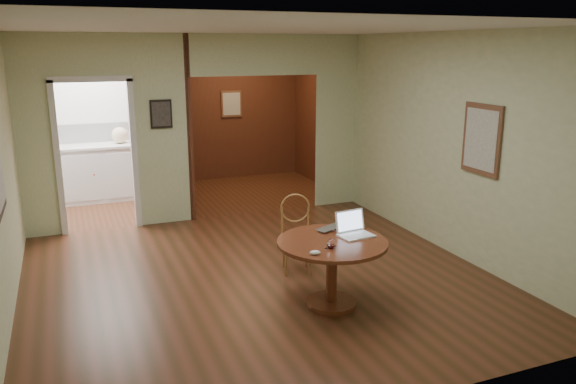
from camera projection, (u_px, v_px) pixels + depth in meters
name	position (u px, v px, depth m)	size (l,w,h in m)	color
floor	(261.00, 279.00, 6.25)	(5.00, 5.00, 0.00)	#402612
room_shell	(164.00, 130.00, 8.54)	(5.20, 7.50, 5.00)	white
dining_table	(332.00, 258.00, 5.51)	(1.09, 1.09, 0.68)	brown
chair	(296.00, 229.00, 6.41)	(0.46, 0.46, 0.89)	#A67E3B
open_laptop	(353.00, 228.00, 5.64)	(0.36, 0.32, 0.23)	white
closed_laptop	(333.00, 229.00, 5.77)	(0.32, 0.21, 0.03)	#B4B5B9
mouse	(315.00, 253.00, 5.09)	(0.10, 0.06, 0.04)	white
wine_glass	(331.00, 244.00, 5.25)	(0.08, 0.08, 0.09)	white
pen	(331.00, 247.00, 5.29)	(0.01, 0.01, 0.14)	#0B1851
kitchen_cabinet	(103.00, 172.00, 9.42)	(2.06, 0.60, 0.94)	white
grocery_bag	(120.00, 135.00, 9.38)	(0.27, 0.23, 0.27)	beige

